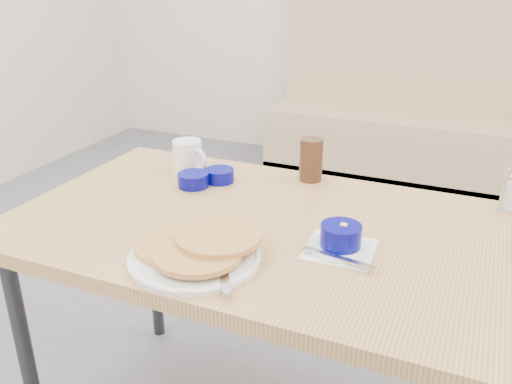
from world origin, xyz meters
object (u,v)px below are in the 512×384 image
at_px(coffee_mug, 189,156).
at_px(amber_tumbler, 311,160).
at_px(butter_bowl, 220,175).
at_px(pancake_plate, 196,251).
at_px(creamer_bowl, 193,180).
at_px(dining_table, 273,245).
at_px(grits_setting, 341,240).
at_px(booth_bench, 410,127).

bearing_deg(coffee_mug, amber_tumbler, 13.53).
bearing_deg(butter_bowl, pancake_plate, -69.29).
bearing_deg(creamer_bowl, amber_tumbler, 32.11).
xyz_separation_m(coffee_mug, butter_bowl, (0.13, -0.03, -0.03)).
relative_size(creamer_bowl, amber_tumbler, 0.70).
bearing_deg(butter_bowl, dining_table, -38.69).
relative_size(grits_setting, creamer_bowl, 1.95).
height_order(booth_bench, amber_tumbler, booth_bench).
distance_m(dining_table, pancake_plate, 0.27).
relative_size(booth_bench, grits_setting, 10.35).
distance_m(creamer_bowl, butter_bowl, 0.09).
relative_size(pancake_plate, amber_tumbler, 2.28).
height_order(coffee_mug, butter_bowl, coffee_mug).
height_order(booth_bench, pancake_plate, booth_bench).
bearing_deg(pancake_plate, grits_setting, 30.67).
relative_size(booth_bench, butter_bowl, 21.17).
distance_m(pancake_plate, coffee_mug, 0.57).
relative_size(pancake_plate, coffee_mug, 2.28).
bearing_deg(pancake_plate, amber_tumbler, 81.69).
bearing_deg(dining_table, amber_tumbler, 91.94).
relative_size(booth_bench, dining_table, 1.36).
bearing_deg(amber_tumbler, grits_setting, -62.91).
relative_size(dining_table, butter_bowl, 15.60).
height_order(dining_table, grits_setting, grits_setting).
height_order(coffee_mug, amber_tumbler, amber_tumbler).
bearing_deg(booth_bench, coffee_mug, -99.83).
relative_size(dining_table, grits_setting, 7.63).
bearing_deg(dining_table, creamer_bowl, 155.74).
distance_m(booth_bench, pancake_plate, 2.81).
bearing_deg(booth_bench, amber_tumbler, -90.30).
relative_size(dining_table, pancake_plate, 4.57).
height_order(pancake_plate, creamer_bowl, pancake_plate).
height_order(dining_table, butter_bowl, butter_bowl).
distance_m(dining_table, amber_tumbler, 0.36).
xyz_separation_m(pancake_plate, creamer_bowl, (-0.23, 0.38, -0.00)).
height_order(booth_bench, coffee_mug, booth_bench).
xyz_separation_m(booth_bench, butter_bowl, (-0.27, -2.32, 0.43)).
bearing_deg(coffee_mug, grits_setting, -27.85).
relative_size(dining_table, amber_tumbler, 10.43).
height_order(pancake_plate, amber_tumbler, amber_tumbler).
bearing_deg(booth_bench, grits_setting, -85.69).
height_order(dining_table, creamer_bowl, creamer_bowl).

